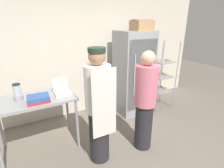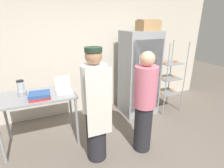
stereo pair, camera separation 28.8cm
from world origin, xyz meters
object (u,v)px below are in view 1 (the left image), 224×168
baking_rack (161,76)px  person_baker (99,107)px  person_customer (145,102)px  blender_pitcher (18,93)px  donut_box (62,92)px  cardboard_storage_box (142,25)px  refrigerator (134,73)px  binder_stack (38,99)px

baking_rack → person_baker: 2.32m
person_customer → person_baker: bearing=172.9°
blender_pitcher → person_customer: person_customer is taller
baking_rack → person_customer: bearing=-142.1°
baking_rack → donut_box: baking_rack is taller
donut_box → blender_pitcher: bearing=170.4°
person_baker → cardboard_storage_box: bearing=34.0°
refrigerator → donut_box: (-1.74, -0.41, 0.04)m
cardboard_storage_box → baking_rack: bearing=-5.1°
donut_box → person_baker: 0.76m
donut_box → person_customer: 1.37m
blender_pitcher → person_baker: size_ratio=0.15×
refrigerator → person_baker: size_ratio=1.07×
donut_box → cardboard_storage_box: (1.84, 0.33, 1.02)m
blender_pitcher → binder_stack: bearing=-40.5°
person_baker → donut_box: bearing=118.0°
person_baker → person_customer: person_baker is taller
refrigerator → cardboard_storage_box: cardboard_storage_box is taller
donut_box → person_baker: size_ratio=0.15×
baking_rack → cardboard_storage_box: (-0.63, 0.06, 1.19)m
refrigerator → binder_stack: 2.19m
baking_rack → cardboard_storage_box: 1.35m
refrigerator → blender_pitcher: refrigerator is taller
donut_box → binder_stack: (-0.38, -0.11, 0.00)m
blender_pitcher → baking_rack: bearing=3.1°
baking_rack → cardboard_storage_box: bearing=174.9°
cardboard_storage_box → person_customer: bearing=-122.7°
baking_rack → cardboard_storage_box: cardboard_storage_box is taller
baking_rack → binder_stack: (-2.85, -0.39, 0.17)m
donut_box → cardboard_storage_box: cardboard_storage_box is taller
baking_rack → cardboard_storage_box: size_ratio=3.92×
donut_box → person_customer: (1.13, -0.76, -0.13)m
donut_box → binder_stack: donut_box is taller
binder_stack → person_baker: person_baker is taller
refrigerator → binder_stack: size_ratio=5.79×
refrigerator → donut_box: refrigerator is taller
refrigerator → donut_box: size_ratio=7.15×
donut_box → blender_pitcher: donut_box is taller
binder_stack → cardboard_storage_box: size_ratio=0.77×
baking_rack → person_customer: person_customer is taller
refrigerator → person_baker: refrigerator is taller
baking_rack → person_customer: 1.69m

